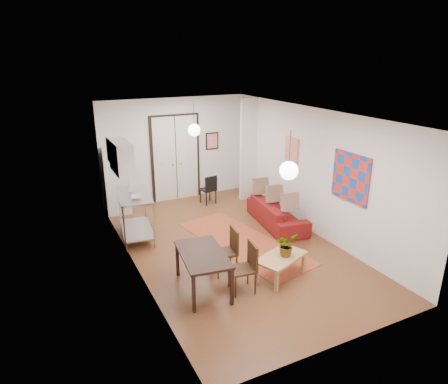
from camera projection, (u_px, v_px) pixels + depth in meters
name	position (u px, v px, depth m)	size (l,w,h in m)	color
floor	(231.00, 246.00, 8.79)	(7.00, 7.00, 0.00)	brown
ceiling	(232.00, 114.00, 7.84)	(4.20, 7.00, 0.02)	white
wall_back	(175.00, 150.00, 11.29)	(4.20, 0.02, 2.90)	silver
wall_front	(350.00, 256.00, 5.35)	(4.20, 0.02, 2.90)	silver
wall_left	(131.00, 199.00, 7.44)	(0.02, 7.00, 2.90)	silver
wall_right	(312.00, 171.00, 9.19)	(0.02, 7.00, 2.90)	silver
double_doors	(176.00, 159.00, 11.33)	(1.44, 0.06, 2.50)	white
stub_partition	(248.00, 150.00, 11.25)	(0.50, 0.10, 2.90)	silver
wall_cabinet	(121.00, 157.00, 8.64)	(0.35, 1.00, 0.70)	silver
painting_popart	(351.00, 177.00, 8.06)	(0.05, 1.00, 1.00)	red
painting_abstract	(292.00, 150.00, 9.75)	(0.05, 0.50, 0.60)	beige
poster_back	(212.00, 141.00, 11.69)	(0.40, 0.03, 0.50)	red
print_left	(109.00, 151.00, 8.99)	(0.03, 0.44, 0.54)	#9C6A41
pendant_back	(194.00, 130.00, 9.75)	(0.30, 0.30, 0.80)	white
pendant_front	(289.00, 171.00, 6.36)	(0.30, 0.30, 0.80)	white
kilim_rug	(243.00, 242.00, 8.97)	(1.31, 3.48, 0.01)	#B84E2E
sofa	(277.00, 213.00, 9.83)	(0.80, 2.04, 0.60)	maroon
coffee_table	(281.00, 259.00, 7.45)	(1.14, 0.89, 0.45)	tan
potted_plant	(286.00, 245.00, 7.40)	(0.34, 0.39, 0.44)	#376E31
kitchen_counter	(135.00, 209.00, 8.99)	(0.87, 1.46, 1.06)	#ACAEB0
bowl	(137.00, 197.00, 8.61)	(0.25, 0.25, 0.06)	white
soap_bottle	(130.00, 187.00, 9.05)	(0.10, 0.10, 0.22)	teal
fridge	(117.00, 181.00, 10.45)	(0.61, 0.61, 1.74)	silver
dining_table	(203.00, 257.00, 6.98)	(0.91, 1.40, 0.73)	black
dining_chair_near	(222.00, 246.00, 7.65)	(0.48, 0.63, 0.90)	#382311
dining_chair_far	(240.00, 263.00, 7.05)	(0.48, 0.63, 0.90)	#382311
black_side_chair	(207.00, 186.00, 11.26)	(0.43, 0.43, 0.83)	black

